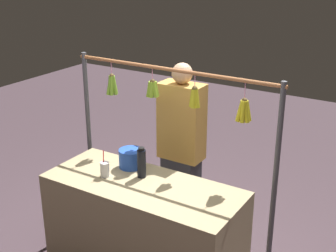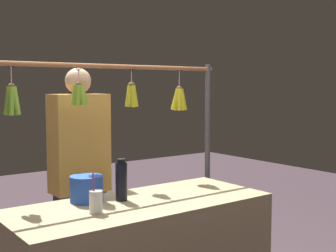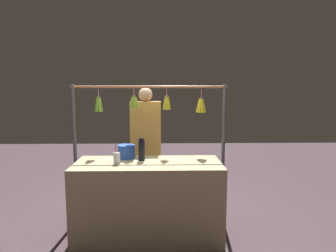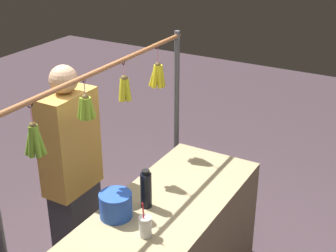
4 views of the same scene
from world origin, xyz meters
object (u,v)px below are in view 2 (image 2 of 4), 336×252
Objects in this scene: water_bottle at (121,181)px; drink_cup at (96,202)px; blue_bucket at (87,189)px; vendor_person at (80,187)px.

drink_cup is at bearing 31.08° from water_bottle.
vendor_person reaches higher than blue_bucket.
vendor_person is (-0.29, -0.80, -0.10)m from drink_cup.
water_bottle is 1.15× the size of drink_cup.
blue_bucket is 0.28m from drink_cup.
water_bottle is at bearing -148.92° from drink_cup.
drink_cup is (0.27, 0.16, -0.06)m from water_bottle.
blue_bucket is 0.12× the size of vendor_person.
vendor_person is at bearing -91.51° from water_bottle.
vendor_person is (-0.02, -0.64, -0.16)m from water_bottle.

